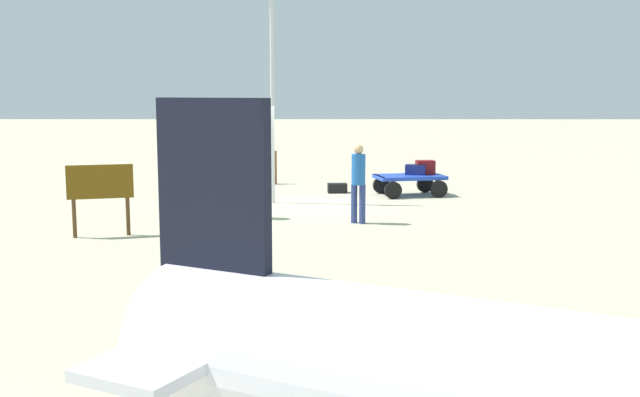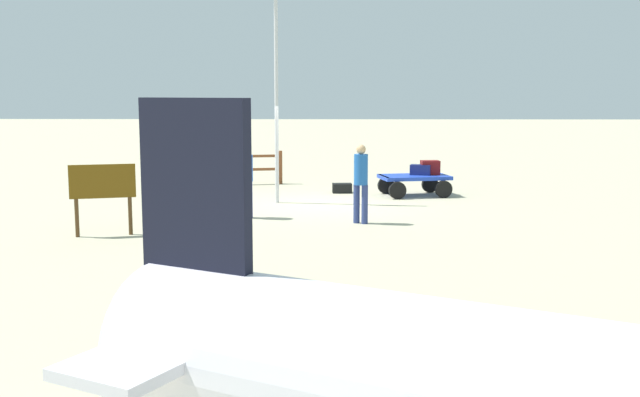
% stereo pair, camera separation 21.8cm
% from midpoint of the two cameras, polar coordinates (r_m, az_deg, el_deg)
% --- Properties ---
extents(ground_plane, '(120.00, 120.00, 0.00)m').
position_cam_midpoint_polar(ground_plane, '(19.55, 0.12, -0.46)').
color(ground_plane, '#B5AE8F').
extents(luggage_cart, '(2.05, 1.59, 0.57)m').
position_cam_midpoint_polar(luggage_cart, '(21.33, 7.28, 1.34)').
color(luggage_cart, '#2041BC').
rests_on(luggage_cart, ground).
extents(suitcase_navy, '(0.63, 0.45, 0.28)m').
position_cam_midpoint_polar(suitcase_navy, '(21.42, 7.81, 2.14)').
color(suitcase_navy, '#131C50').
rests_on(suitcase_navy, luggage_cart).
extents(suitcase_olive, '(0.53, 0.41, 0.39)m').
position_cam_midpoint_polar(suitcase_olive, '(21.52, 8.50, 2.29)').
color(suitcase_olive, maroon).
rests_on(suitcase_olive, luggage_cart).
extents(suitcase_dark, '(0.57, 0.42, 0.27)m').
position_cam_midpoint_polar(suitcase_dark, '(21.82, 1.94, 0.78)').
color(suitcase_dark, black).
rests_on(suitcase_dark, ground).
extents(worker_lead, '(0.41, 0.41, 1.73)m').
position_cam_midpoint_polar(worker_lead, '(16.68, 3.44, 1.47)').
color(worker_lead, navy).
rests_on(worker_lead, ground).
extents(worker_trailing, '(0.47, 0.47, 1.65)m').
position_cam_midpoint_polar(worker_trailing, '(17.45, -5.26, 1.72)').
color(worker_trailing, navy).
rests_on(worker_trailing, ground).
extents(flagpole, '(1.05, 0.10, 5.97)m').
position_cam_midpoint_polar(flagpole, '(19.73, -3.29, 9.89)').
color(flagpole, silver).
rests_on(flagpole, ground).
extents(signboard, '(1.26, 0.41, 1.44)m').
position_cam_midpoint_polar(signboard, '(15.78, -15.53, 0.84)').
color(signboard, '#4C3319').
rests_on(signboard, ground).
extents(wooden_fence, '(3.40, 0.80, 1.04)m').
position_cam_midpoint_polar(wooden_fence, '(23.76, -6.72, 2.44)').
color(wooden_fence, brown).
rests_on(wooden_fence, ground).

